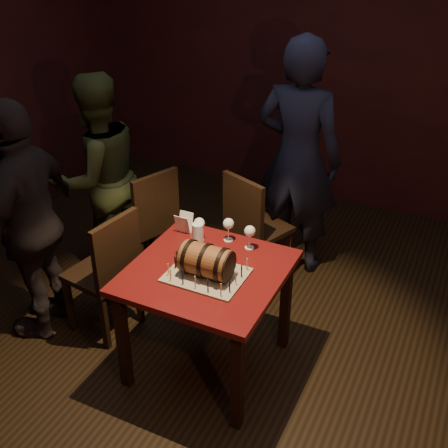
# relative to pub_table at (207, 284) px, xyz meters

# --- Properties ---
(room_shell) EXTENTS (5.04, 5.04, 2.80)m
(room_shell) POSITION_rel_pub_table_xyz_m (-0.00, 0.17, 0.76)
(room_shell) COLOR black
(room_shell) RESTS_ON ground
(pub_table) EXTENTS (0.90, 0.90, 0.75)m
(pub_table) POSITION_rel_pub_table_xyz_m (0.00, 0.00, 0.00)
(pub_table) COLOR #480C0E
(pub_table) RESTS_ON ground
(cake_board) EXTENTS (0.45, 0.35, 0.01)m
(cake_board) POSITION_rel_pub_table_xyz_m (0.03, -0.06, 0.12)
(cake_board) COLOR gray
(cake_board) RESTS_ON pub_table
(barrel_cake) EXTENTS (0.35, 0.21, 0.21)m
(barrel_cake) POSITION_rel_pub_table_xyz_m (0.03, -0.06, 0.22)
(barrel_cake) COLOR brown
(barrel_cake) RESTS_ON cake_board
(birthday_candles) EXTENTS (0.40, 0.30, 0.09)m
(birthday_candles) POSITION_rel_pub_table_xyz_m (0.03, -0.06, 0.16)
(birthday_candles) COLOR #EBD68C
(birthday_candles) RESTS_ON cake_board
(wine_glass_left) EXTENTS (0.07, 0.07, 0.16)m
(wine_glass_left) POSITION_rel_pub_table_xyz_m (-0.20, 0.28, 0.23)
(wine_glass_left) COLOR silver
(wine_glass_left) RESTS_ON pub_table
(wine_glass_mid) EXTENTS (0.07, 0.07, 0.16)m
(wine_glass_mid) POSITION_rel_pub_table_xyz_m (-0.03, 0.35, 0.23)
(wine_glass_mid) COLOR silver
(wine_glass_mid) RESTS_ON pub_table
(wine_glass_right) EXTENTS (0.07, 0.07, 0.16)m
(wine_glass_right) POSITION_rel_pub_table_xyz_m (0.13, 0.33, 0.23)
(wine_glass_right) COLOR silver
(wine_glass_right) RESTS_ON pub_table
(pint_of_ale) EXTENTS (0.07, 0.07, 0.15)m
(pint_of_ale) POSITION_rel_pub_table_xyz_m (-0.18, 0.23, 0.18)
(pint_of_ale) COLOR silver
(pint_of_ale) RESTS_ON pub_table
(menu_card) EXTENTS (0.10, 0.05, 0.13)m
(menu_card) POSITION_rel_pub_table_xyz_m (-0.33, 0.32, 0.17)
(menu_card) COLOR white
(menu_card) RESTS_ON pub_table
(chair_back) EXTENTS (0.52, 0.52, 0.93)m
(chair_back) POSITION_rel_pub_table_xyz_m (-0.12, 0.98, -0.12)
(chair_back) COLOR black
(chair_back) RESTS_ON ground
(chair_left_rear) EXTENTS (0.52, 0.52, 0.93)m
(chair_left_rear) POSITION_rel_pub_table_xyz_m (-0.87, 0.71, -0.12)
(chair_left_rear) COLOR black
(chair_left_rear) RESTS_ON ground
(chair_left_front) EXTENTS (0.46, 0.46, 0.93)m
(chair_left_front) POSITION_rel_pub_table_xyz_m (-0.75, 0.01, -0.12)
(chair_left_front) COLOR black
(chair_left_front) RESTS_ON ground
(person_back) EXTENTS (0.70, 0.47, 1.88)m
(person_back) POSITION_rel_pub_table_xyz_m (0.07, 1.39, 0.30)
(person_back) COLOR black
(person_back) RESTS_ON ground
(person_left_rear) EXTENTS (0.86, 0.96, 1.61)m
(person_left_rear) POSITION_rel_pub_table_xyz_m (-1.28, 0.67, 0.17)
(person_left_rear) COLOR #363F1F
(person_left_rear) RESTS_ON ground
(person_left_front) EXTENTS (0.61, 1.04, 1.67)m
(person_left_front) POSITION_rel_pub_table_xyz_m (-1.22, -0.13, 0.19)
(person_left_front) COLOR black
(person_left_front) RESTS_ON ground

